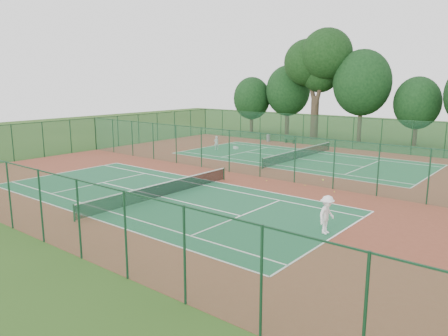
{
  "coord_description": "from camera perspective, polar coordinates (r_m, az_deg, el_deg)",
  "views": [
    {
      "loc": [
        20.37,
        -27.79,
        7.51
      ],
      "look_at": [
        2.09,
        -5.17,
        1.6
      ],
      "focal_mm": 35.0,
      "sensor_mm": 36.0,
      "label": 1
    }
  ],
  "objects": [
    {
      "name": "stray_ball_c",
      "position": [
        32.99,
        5.59,
        -1.65
      ],
      "size": [
        0.07,
        0.07,
        0.07
      ],
      "primitive_type": "sphere",
      "color": "gold",
      "rests_on": "red_pad"
    },
    {
      "name": "bench",
      "position": [
        52.98,
        8.57,
        3.7
      ],
      "size": [
        1.44,
        0.54,
        0.87
      ],
      "rotation": [
        0.0,
        0.0,
        -0.09
      ],
      "color": "#13361A",
      "rests_on": "red_pad"
    },
    {
      "name": "fence_divider",
      "position": [
        34.94,
        2.67,
        2.0
      ],
      "size": [
        40.0,
        0.09,
        3.5
      ],
      "color": "#194C30",
      "rests_on": "ground"
    },
    {
      "name": "evergreen_row",
      "position": [
        56.21,
        17.91,
        3.25
      ],
      "size": [
        39.0,
        5.0,
        12.0
      ],
      "primitive_type": null,
      "color": "black",
      "rests_on": "ground"
    },
    {
      "name": "tennis_net_far",
      "position": [
        42.63,
        9.84,
        1.91
      ],
      "size": [
        0.1,
        12.9,
        0.97
      ],
      "color": "#14391F",
      "rests_on": "ground"
    },
    {
      "name": "stray_ball_b",
      "position": [
        30.53,
        14.22,
        -3.02
      ],
      "size": [
        0.07,
        0.07,
        0.07
      ],
      "primitive_type": "sphere",
      "color": "#CFD431",
      "rests_on": "red_pad"
    },
    {
      "name": "trash_bin",
      "position": [
        54.21,
        5.8,
        3.92
      ],
      "size": [
        0.62,
        0.62,
        0.85
      ],
      "primitive_type": "cylinder",
      "rotation": [
        0.0,
        0.0,
        0.42
      ],
      "color": "slate",
      "rests_on": "red_pad"
    },
    {
      "name": "player_far",
      "position": [
        47.39,
        -1.02,
        3.31
      ],
      "size": [
        0.54,
        0.64,
        1.5
      ],
      "primitive_type": "imported",
      "rotation": [
        0.0,
        0.0,
        -1.96
      ],
      "color": "silver",
      "rests_on": "court_far"
    },
    {
      "name": "fence_north",
      "position": [
        50.45,
        14.91,
        4.55
      ],
      "size": [
        40.0,
        0.09,
        3.5
      ],
      "color": "#18492E",
      "rests_on": "ground"
    },
    {
      "name": "player_near",
      "position": [
        22.16,
        13.28,
        -5.95
      ],
      "size": [
        0.75,
        1.27,
        1.93
      ],
      "primitive_type": "imported",
      "rotation": [
        0.0,
        0.0,
        1.55
      ],
      "color": "white",
      "rests_on": "court_near"
    },
    {
      "name": "court_near",
      "position": [
        28.71,
        -8.09,
        -3.76
      ],
      "size": [
        23.77,
        10.97,
        0.01
      ],
      "primitive_type": "cube",
      "color": "#1B5736",
      "rests_on": "red_pad"
    },
    {
      "name": "red_pad",
      "position": [
        35.27,
        2.64,
        -0.82
      ],
      "size": [
        40.0,
        36.0,
        0.01
      ],
      "primitive_type": "cube",
      "color": "brown",
      "rests_on": "ground"
    },
    {
      "name": "stray_ball_a",
      "position": [
        31.98,
        10.53,
        -2.22
      ],
      "size": [
        0.06,
        0.06,
        0.06
      ],
      "primitive_type": "sphere",
      "color": "#C4D231",
      "rests_on": "red_pad"
    },
    {
      "name": "big_tree",
      "position": [
        57.13,
        12.2,
        13.42
      ],
      "size": [
        8.91,
        6.52,
        13.69
      ],
      "color": "#33271B",
      "rests_on": "ground"
    },
    {
      "name": "kit_bag",
      "position": [
        48.09,
        1.54,
        2.66
      ],
      "size": [
        0.74,
        0.5,
        0.26
      ],
      "primitive_type": "cube",
      "rotation": [
        0.0,
        0.0,
        -0.38
      ],
      "color": "silver",
      "rests_on": "red_pad"
    },
    {
      "name": "fence_west",
      "position": [
        49.35,
        -16.44,
        4.32
      ],
      "size": [
        0.09,
        36.0,
        3.5
      ],
      "rotation": [
        0.0,
        0.0,
        1.57
      ],
      "color": "#1A4E30",
      "rests_on": "ground"
    },
    {
      "name": "tennis_net_near",
      "position": [
        28.58,
        -8.12,
        -2.74
      ],
      "size": [
        0.1,
        12.9,
        0.97
      ],
      "color": "#163E24",
      "rests_on": "ground"
    },
    {
      "name": "fence_south",
      "position": [
        23.32,
        -24.6,
        -3.85
      ],
      "size": [
        40.0,
        0.09,
        3.5
      ],
      "color": "#174629",
      "rests_on": "ground"
    },
    {
      "name": "ground",
      "position": [
        35.27,
        2.64,
        -0.82
      ],
      "size": [
        120.0,
        120.0,
        0.0
      ],
      "primitive_type": "plane",
      "color": "#274816",
      "rests_on": "ground"
    },
    {
      "name": "court_far",
      "position": [
        42.72,
        9.82,
        1.21
      ],
      "size": [
        23.77,
        10.97,
        0.01
      ],
      "primitive_type": "cube",
      "color": "#1E6138",
      "rests_on": "red_pad"
    }
  ]
}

